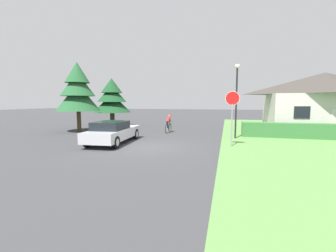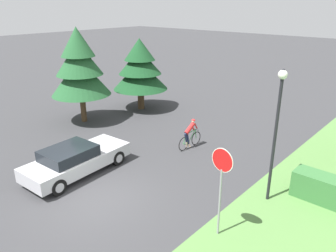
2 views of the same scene
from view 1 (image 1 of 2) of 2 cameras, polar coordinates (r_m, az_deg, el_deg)
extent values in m
plane|color=#38383A|center=(12.63, -5.70, -5.32)|extent=(140.00, 140.00, 0.00)
cube|color=beige|center=(22.81, 34.61, 2.71)|extent=(8.66, 5.28, 3.17)
pyramid|color=#3D3833|center=(22.85, 34.98, 8.88)|extent=(9.35, 5.70, 1.75)
cube|color=black|center=(19.61, 30.89, 3.02)|extent=(1.10, 0.09, 0.90)
cube|color=#387038|center=(18.66, 35.99, -1.15)|extent=(11.40, 0.90, 1.05)
cube|color=#BCBCC1|center=(14.20, -13.60, -1.82)|extent=(2.18, 4.90, 0.59)
cube|color=black|center=(13.77, -14.35, 0.15)|extent=(1.77, 2.26, 0.47)
cylinder|color=black|center=(16.04, -13.91, -1.82)|extent=(0.28, 0.69, 0.68)
cylinder|color=#ADADB2|center=(16.04, -13.91, -1.82)|extent=(0.27, 0.41, 0.39)
cylinder|color=black|center=(15.42, -8.27, -2.02)|extent=(0.28, 0.69, 0.68)
cylinder|color=#ADADB2|center=(15.42, -8.27, -2.02)|extent=(0.27, 0.41, 0.39)
cylinder|color=black|center=(13.19, -19.80, -3.67)|extent=(0.28, 0.69, 0.68)
cylinder|color=#ADADB2|center=(13.19, -19.80, -3.67)|extent=(0.27, 0.41, 0.39)
cylinder|color=black|center=(12.43, -13.16, -4.04)|extent=(0.28, 0.69, 0.68)
cylinder|color=#ADADB2|center=(12.43, -13.16, -4.04)|extent=(0.27, 0.41, 0.39)
torus|color=black|center=(18.08, -0.36, -0.75)|extent=(0.06, 0.74, 0.74)
torus|color=black|center=(19.06, 0.54, -0.40)|extent=(0.06, 0.74, 0.74)
cylinder|color=#338C3F|center=(18.30, -0.12, -0.10)|extent=(0.04, 0.18, 0.61)
cylinder|color=#338C3F|center=(18.66, 0.21, 0.10)|extent=(0.06, 0.64, 0.68)
cylinder|color=#338C3F|center=(18.57, 0.15, 1.00)|extent=(0.06, 0.76, 0.09)
cylinder|color=#338C3F|center=(18.24, -0.21, -0.88)|extent=(0.05, 0.34, 0.16)
cylinder|color=#338C3F|center=(18.14, -0.27, 0.03)|extent=(0.04, 0.21, 0.49)
cylinder|color=#338C3F|center=(18.99, 0.50, 0.39)|extent=(0.04, 0.12, 0.54)
cylinder|color=black|center=(18.93, 0.47, 1.17)|extent=(0.44, 0.04, 0.02)
ellipsoid|color=black|center=(18.20, -0.19, 0.87)|extent=(0.09, 0.20, 0.05)
cylinder|color=#262D4C|center=(18.21, -0.19, 0.24)|extent=(0.12, 0.25, 0.51)
cylinder|color=#262D4C|center=(18.38, -0.06, 0.04)|extent=(0.12, 0.25, 0.66)
cylinder|color=beige|center=(18.33, -0.12, -0.95)|extent=(0.08, 0.08, 0.30)
cylinder|color=beige|center=(18.48, 0.15, -1.18)|extent=(0.17, 0.08, 0.21)
cylinder|color=red|center=(18.46, 0.07, 1.65)|extent=(0.24, 0.70, 0.56)
cylinder|color=red|center=(18.69, 0.29, 1.67)|extent=(0.08, 0.25, 0.36)
cylinder|color=red|center=(18.96, 0.50, 1.73)|extent=(0.08, 0.25, 0.36)
sphere|color=beige|center=(18.71, 0.31, 2.71)|extent=(0.19, 0.19, 0.19)
ellipsoid|color=red|center=(18.71, 0.31, 2.87)|extent=(0.22, 0.18, 0.12)
cylinder|color=gray|center=(13.06, 15.88, 0.16)|extent=(0.07, 0.07, 2.39)
cylinder|color=red|center=(13.00, 16.07, 6.79)|extent=(0.73, 0.08, 0.73)
cylinder|color=silver|center=(13.00, 16.07, 6.79)|extent=(0.78, 0.07, 0.78)
cylinder|color=black|center=(16.01, 16.93, 5.37)|extent=(0.11, 0.11, 4.74)
sphere|color=white|center=(16.19, 17.21, 14.30)|extent=(0.32, 0.32, 0.32)
cone|color=black|center=(16.21, 17.22, 14.86)|extent=(0.19, 0.19, 0.13)
cylinder|color=#4C3823|center=(20.67, -21.66, 1.16)|extent=(0.35, 0.35, 1.77)
cone|color=#23562D|center=(20.61, -21.88, 6.77)|extent=(3.62, 3.62, 2.27)
cone|color=#23562D|center=(20.67, -22.00, 9.86)|extent=(2.83, 2.83, 2.00)
cone|color=#23562D|center=(20.76, -22.11, 12.51)|extent=(2.03, 2.03, 1.73)
cylinder|color=#4C3823|center=(23.84, -13.93, 1.63)|extent=(0.46, 0.46, 1.46)
cone|color=#194723|center=(23.77, -14.04, 5.71)|extent=(3.78, 3.78, 1.93)
cone|color=#194723|center=(23.79, -14.09, 7.99)|extent=(2.95, 2.95, 1.70)
cone|color=#194723|center=(23.83, -14.15, 9.96)|extent=(2.12, 2.12, 1.47)
camera|label=2|loc=(8.60, 61.15, 36.09)|focal=35.00mm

